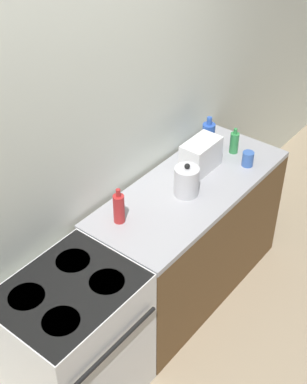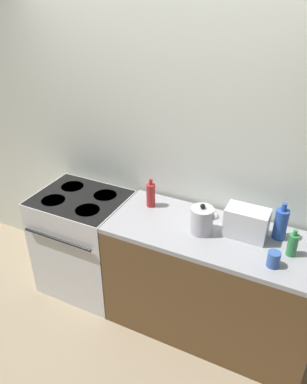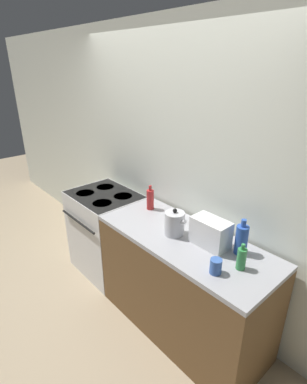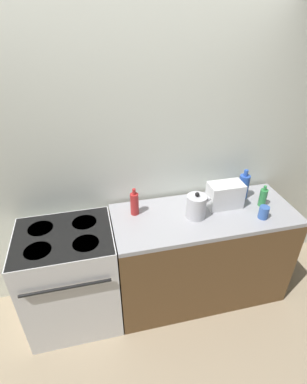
{
  "view_description": "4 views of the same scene",
  "coord_description": "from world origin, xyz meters",
  "px_view_note": "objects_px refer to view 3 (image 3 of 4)",
  "views": [
    {
      "loc": [
        -1.83,
        -1.24,
        3.02
      ],
      "look_at": [
        0.16,
        0.33,
        1.1
      ],
      "focal_mm": 50.0,
      "sensor_mm": 36.0,
      "label": 1
    },
    {
      "loc": [
        1.1,
        -1.79,
        2.51
      ],
      "look_at": [
        0.06,
        0.33,
        1.14
      ],
      "focal_mm": 35.0,
      "sensor_mm": 36.0,
      "label": 2
    },
    {
      "loc": [
        1.91,
        -1.22,
        2.22
      ],
      "look_at": [
        0.11,
        0.38,
        1.17
      ],
      "focal_mm": 28.0,
      "sensor_mm": 36.0,
      "label": 3
    },
    {
      "loc": [
        -0.34,
        -1.54,
        2.41
      ],
      "look_at": [
        0.11,
        0.34,
        1.19
      ],
      "focal_mm": 28.0,
      "sensor_mm": 36.0,
      "label": 4
    }
  ],
  "objects_px": {
    "bottle_red": "(150,199)",
    "bottle_green": "(241,259)",
    "stove": "(106,232)",
    "cup_blue": "(216,266)",
    "kettle": "(175,223)",
    "bottle_blue": "(241,239)",
    "toaster": "(210,233)"
  },
  "relations": [
    {
      "from": "stove",
      "to": "bottle_blue",
      "type": "xyz_separation_m",
      "value": [
        1.56,
        0.17,
        0.57
      ]
    },
    {
      "from": "toaster",
      "to": "bottle_green",
      "type": "relative_size",
      "value": 1.5
    },
    {
      "from": "bottle_blue",
      "to": "cup_blue",
      "type": "distance_m",
      "value": 0.32
    },
    {
      "from": "toaster",
      "to": "cup_blue",
      "type": "height_order",
      "value": "toaster"
    },
    {
      "from": "bottle_red",
      "to": "bottle_green",
      "type": "bearing_deg",
      "value": -7.09
    },
    {
      "from": "bottle_red",
      "to": "cup_blue",
      "type": "xyz_separation_m",
      "value": [
        1.0,
        -0.3,
        -0.05
      ]
    },
    {
      "from": "stove",
      "to": "cup_blue",
      "type": "bearing_deg",
      "value": -5.46
    },
    {
      "from": "kettle",
      "to": "bottle_red",
      "type": "relative_size",
      "value": 0.97
    },
    {
      "from": "toaster",
      "to": "cup_blue",
      "type": "xyz_separation_m",
      "value": [
        0.24,
        -0.23,
        -0.06
      ]
    },
    {
      "from": "toaster",
      "to": "stove",
      "type": "bearing_deg",
      "value": -176.47
    },
    {
      "from": "bottle_blue",
      "to": "bottle_red",
      "type": "bearing_deg",
      "value": -178.9
    },
    {
      "from": "bottle_blue",
      "to": "toaster",
      "type": "bearing_deg",
      "value": -158.83
    },
    {
      "from": "cup_blue",
      "to": "bottle_green",
      "type": "bearing_deg",
      "value": 62.72
    },
    {
      "from": "bottle_red",
      "to": "bottle_green",
      "type": "height_order",
      "value": "bottle_red"
    },
    {
      "from": "bottle_blue",
      "to": "kettle",
      "type": "bearing_deg",
      "value": -161.07
    },
    {
      "from": "toaster",
      "to": "bottle_blue",
      "type": "distance_m",
      "value": 0.23
    },
    {
      "from": "bottle_red",
      "to": "toaster",
      "type": "bearing_deg",
      "value": -4.78
    },
    {
      "from": "toaster",
      "to": "bottle_green",
      "type": "bearing_deg",
      "value": -12.52
    },
    {
      "from": "kettle",
      "to": "bottle_green",
      "type": "distance_m",
      "value": 0.61
    },
    {
      "from": "bottle_red",
      "to": "bottle_green",
      "type": "xyz_separation_m",
      "value": [
        1.08,
        -0.13,
        -0.02
      ]
    },
    {
      "from": "stove",
      "to": "bottle_green",
      "type": "bearing_deg",
      "value": 0.42
    },
    {
      "from": "kettle",
      "to": "bottle_red",
      "type": "bearing_deg",
      "value": 162.09
    },
    {
      "from": "cup_blue",
      "to": "bottle_red",
      "type": "bearing_deg",
      "value": 163.4
    },
    {
      "from": "bottle_green",
      "to": "kettle",
      "type": "bearing_deg",
      "value": -178.23
    },
    {
      "from": "bottle_green",
      "to": "bottle_blue",
      "type": "bearing_deg",
      "value": 124.57
    },
    {
      "from": "kettle",
      "to": "bottle_red",
      "type": "xyz_separation_m",
      "value": [
        -0.48,
        0.15,
        0.0
      ]
    },
    {
      "from": "bottle_green",
      "to": "cup_blue",
      "type": "height_order",
      "value": "bottle_green"
    },
    {
      "from": "bottle_green",
      "to": "cup_blue",
      "type": "relative_size",
      "value": 1.83
    },
    {
      "from": "stove",
      "to": "bottle_green",
      "type": "xyz_separation_m",
      "value": [
        1.67,
        0.01,
        0.54
      ]
    },
    {
      "from": "bottle_red",
      "to": "bottle_green",
      "type": "relative_size",
      "value": 1.23
    },
    {
      "from": "stove",
      "to": "bottle_red",
      "type": "relative_size",
      "value": 3.95
    },
    {
      "from": "bottle_blue",
      "to": "bottle_green",
      "type": "distance_m",
      "value": 0.19
    }
  ]
}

